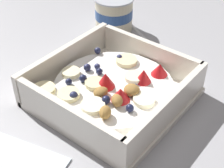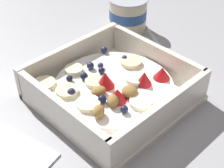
% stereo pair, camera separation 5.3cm
% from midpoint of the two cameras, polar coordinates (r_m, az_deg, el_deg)
% --- Properties ---
extents(ground_plane, '(2.40, 2.40, 0.00)m').
position_cam_midpoint_polar(ground_plane, '(0.56, -1.38, -1.85)').
color(ground_plane, '#9E9EA3').
extents(fruit_bowl, '(0.21, 0.21, 0.06)m').
position_cam_midpoint_polar(fruit_bowl, '(0.54, -2.82, -0.99)').
color(fruit_bowl, white).
rests_on(fruit_bowl, ground).
extents(spoon, '(0.10, 0.16, 0.01)m').
position_cam_midpoint_polar(spoon, '(0.69, 3.90, 7.12)').
color(spoon, silver).
rests_on(spoon, ground).
extents(yogurt_cup, '(0.08, 0.08, 0.07)m').
position_cam_midpoint_polar(yogurt_cup, '(0.72, -1.84, 11.67)').
color(yogurt_cup, beige).
rests_on(yogurt_cup, ground).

